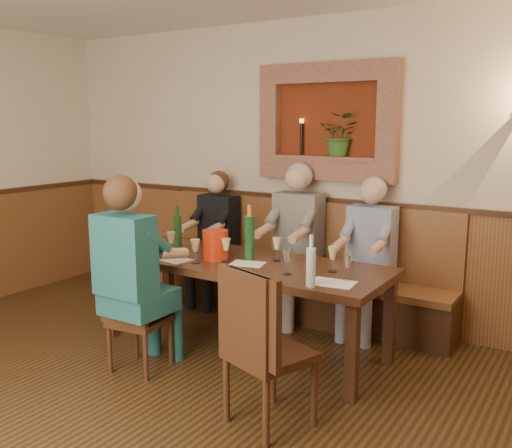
{
  "coord_description": "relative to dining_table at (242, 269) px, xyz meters",
  "views": [
    {
      "loc": [
        2.49,
        -1.87,
        1.86
      ],
      "look_at": [
        0.1,
        1.9,
        1.05
      ],
      "focal_mm": 40.0,
      "sensor_mm": 36.0,
      "label": 1
    }
  ],
  "objects": [
    {
      "name": "chair_near_left",
      "position": [
        -0.43,
        -0.76,
        -0.43
      ],
      "size": [
        0.42,
        0.42,
        0.86
      ],
      "rotation": [
        0.0,
        0.0,
        0.13
      ],
      "color": "#362210",
      "rests_on": "ground"
    },
    {
      "name": "tasting_sheet_a",
      "position": [
        -0.73,
        -0.16,
        0.08
      ],
      "size": [
        0.29,
        0.21,
        0.0
      ],
      "primitive_type": "cube",
      "rotation": [
        0.0,
        0.0,
        -0.03
      ],
      "color": "white",
      "rests_on": "dining_table"
    },
    {
      "name": "chair_near_right",
      "position": [
        0.8,
        -0.93,
        -0.38
      ],
      "size": [
        0.57,
        0.57,
        1.01
      ],
      "rotation": [
        0.0,
        0.0,
        -0.32
      ],
      "color": "#362210",
      "rests_on": "ground"
    },
    {
      "name": "water_bottle",
      "position": [
        0.8,
        -0.36,
        0.22
      ],
      "size": [
        0.08,
        0.08,
        0.36
      ],
      "rotation": [
        0.0,
        0.0,
        -0.25
      ],
      "color": "silver",
      "rests_on": "dining_table"
    },
    {
      "name": "bench",
      "position": [
        0.0,
        0.94,
        -0.35
      ],
      "size": [
        3.0,
        0.45,
        1.11
      ],
      "color": "#381E0F",
      "rests_on": "ground"
    },
    {
      "name": "wine_glass_6",
      "position": [
        -0.62,
        -0.15,
        0.17
      ],
      "size": [
        0.08,
        0.08,
        0.19
      ],
      "primitive_type": null,
      "color": "#D1CA7D",
      "rests_on": "dining_table"
    },
    {
      "name": "wine_glass_1",
      "position": [
        0.77,
        0.06,
        0.17
      ],
      "size": [
        0.08,
        0.08,
        0.19
      ],
      "primitive_type": null,
      "color": "#D1CA7D",
      "rests_on": "dining_table"
    },
    {
      "name": "wine_glass_3",
      "position": [
        0.52,
        -0.18,
        0.17
      ],
      "size": [
        0.08,
        0.08,
        0.19
      ],
      "primitive_type": null,
      "color": "white",
      "rests_on": "dining_table"
    },
    {
      "name": "wall_niche",
      "position": [
        0.24,
        1.09,
        1.13
      ],
      "size": [
        1.36,
        0.3,
        1.06
      ],
      "color": "#62220E",
      "rests_on": "ground"
    },
    {
      "name": "spittoon_bucket",
      "position": [
        -0.21,
        -0.08,
        0.19
      ],
      "size": [
        0.25,
        0.25,
        0.24
      ],
      "primitive_type": "cylinder",
      "rotation": [
        0.0,
        0.0,
        -0.19
      ],
      "color": "red",
      "rests_on": "dining_table"
    },
    {
      "name": "wainscoting",
      "position": [
        0.0,
        -1.85,
        -0.09
      ],
      "size": [
        6.02,
        6.02,
        1.15
      ],
      "color": "brown",
      "rests_on": "ground"
    },
    {
      "name": "room_shell",
      "position": [
        0.0,
        -1.85,
        1.21
      ],
      "size": [
        6.04,
        6.04,
        2.82
      ],
      "color": "#C1AF92",
      "rests_on": "ground"
    },
    {
      "name": "person_bench_left",
      "position": [
        -0.91,
        0.84,
        -0.11
      ],
      "size": [
        0.39,
        0.48,
        1.36
      ],
      "color": "black",
      "rests_on": "ground"
    },
    {
      "name": "tasting_sheet_d",
      "position": [
        -0.48,
        -0.28,
        0.08
      ],
      "size": [
        0.3,
        0.24,
        0.0
      ],
      "primitive_type": "cube",
      "rotation": [
        0.0,
        0.0,
        -0.15
      ],
      "color": "white",
      "rests_on": "dining_table"
    },
    {
      "name": "tasting_sheet_c",
      "position": [
        0.89,
        -0.21,
        0.08
      ],
      "size": [
        0.33,
        0.25,
        0.0
      ],
      "primitive_type": "cube",
      "rotation": [
        0.0,
        0.0,
        0.1
      ],
      "color": "white",
      "rests_on": "dining_table"
    },
    {
      "name": "dining_table",
      "position": [
        0.0,
        0.0,
        0.0
      ],
      "size": [
        2.4,
        0.9,
        0.75
      ],
      "color": "#362210",
      "rests_on": "ground"
    },
    {
      "name": "person_bench_mid",
      "position": [
        0.01,
        0.84,
        -0.06
      ],
      "size": [
        0.44,
        0.54,
        1.48
      ],
      "color": "#575350",
      "rests_on": "ground"
    },
    {
      "name": "wine_glass_4",
      "position": [
        0.96,
        -0.1,
        0.17
      ],
      "size": [
        0.08,
        0.08,
        0.19
      ],
      "primitive_type": null,
      "color": "white",
      "rests_on": "dining_table"
    },
    {
      "name": "wine_glass_0",
      "position": [
        -0.26,
        -0.28,
        0.17
      ],
      "size": [
        0.08,
        0.08,
        0.19
      ],
      "primitive_type": null,
      "color": "#D1CA7D",
      "rests_on": "dining_table"
    },
    {
      "name": "person_bench_right",
      "position": [
        0.74,
        0.84,
        -0.1
      ],
      "size": [
        0.4,
        0.5,
        1.39
      ],
      "color": "navy",
      "rests_on": "ground"
    },
    {
      "name": "wine_bottle_green_b",
      "position": [
        -0.75,
        0.1,
        0.23
      ],
      "size": [
        0.09,
        0.09,
        0.38
      ],
      "rotation": [
        0.0,
        0.0,
        0.42
      ],
      "color": "#19471E",
      "rests_on": "dining_table"
    },
    {
      "name": "wine_glass_5",
      "position": [
        0.25,
        0.13,
        0.17
      ],
      "size": [
        0.08,
        0.08,
        0.19
      ],
      "primitive_type": null,
      "color": "#D1CA7D",
      "rests_on": "dining_table"
    },
    {
      "name": "wine_bottle_green_a",
      "position": [
        0.03,
        0.07,
        0.26
      ],
      "size": [
        0.1,
        0.1,
        0.44
      ],
      "rotation": [
        0.0,
        0.0,
        0.2
      ],
      "color": "#19471E",
      "rests_on": "dining_table"
    },
    {
      "name": "tasting_sheet_b",
      "position": [
        0.1,
        -0.08,
        0.08
      ],
      "size": [
        0.3,
        0.24,
        0.0
      ],
      "primitive_type": "cube",
      "rotation": [
        0.0,
        0.0,
        0.25
      ],
      "color": "white",
      "rests_on": "dining_table"
    },
    {
      "name": "wine_glass_7",
      "position": [
        -0.08,
        -0.11,
        0.17
      ],
      "size": [
        0.08,
        0.08,
        0.19
      ],
      "primitive_type": null,
      "color": "#D1CA7D",
      "rests_on": "dining_table"
    },
    {
      "name": "wine_glass_2",
      "position": [
        -0.93,
        -0.12,
        0.17
      ],
      "size": [
        0.08,
        0.08,
        0.19
      ],
      "primitive_type": null,
      "color": "#D1CA7D",
      "rests_on": "dining_table"
    },
    {
      "name": "person_chair_front",
      "position": [
        -0.43,
        -0.78,
        -0.06
      ],
      "size": [
        0.45,
        0.55,
        1.49
      ],
      "color": "navy",
      "rests_on": "ground"
    }
  ]
}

